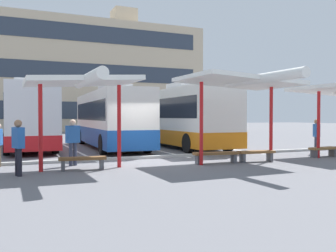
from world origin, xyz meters
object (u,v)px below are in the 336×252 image
object	(u,v)px
waiting_passenger_0	(18,143)
waiting_passenger_2	(73,139)
coach_bus_2	(175,118)
bench_4	(256,154)
waiting_shelter_1	(83,83)
coach_bus_0	(28,117)
waiting_passenger_1	(316,134)
bench_5	(323,150)
waiting_shelter_2	(242,83)
coach_bus_1	(110,120)
bench_3	(216,155)
bench_2	(83,160)

from	to	relation	value
waiting_passenger_0	waiting_passenger_2	bearing A→B (deg)	42.85
coach_bus_2	bench_4	xyz separation A→B (m)	(-0.29, -8.57, -1.43)
waiting_shelter_1	waiting_passenger_0	distance (m)	2.87
bench_4	waiting_passenger_2	world-z (taller)	waiting_passenger_2
waiting_shelter_1	waiting_passenger_0	size ratio (longest dim) A/B	2.62
coach_bus_0	waiting_passenger_1	size ratio (longest dim) A/B	6.12
coach_bus_2	bench_5	world-z (taller)	coach_bus_2
waiting_shelter_2	waiting_passenger_1	bearing A→B (deg)	16.71
waiting_passenger_1	coach_bus_1	bearing A→B (deg)	138.34
waiting_shelter_2	coach_bus_0	bearing A→B (deg)	124.36
waiting_passenger_2	coach_bus_2	bearing A→B (deg)	42.87
coach_bus_0	bench_3	distance (m)	12.16
waiting_passenger_0	bench_4	bearing A→B (deg)	0.21
bench_3	bench_4	world-z (taller)	same
coach_bus_1	waiting_shelter_1	bearing A→B (deg)	-110.42
coach_bus_0	waiting_passenger_1	bearing A→B (deg)	-35.02
bench_3	bench_2	bearing A→B (deg)	176.39
bench_3	waiting_passenger_1	size ratio (longest dim) A/B	1.09
coach_bus_0	coach_bus_2	size ratio (longest dim) A/B	0.88
bench_5	waiting_passenger_2	distance (m)	11.06
waiting_shelter_2	bench_3	xyz separation A→B (m)	(-0.90, 0.44, -2.82)
coach_bus_2	bench_4	bearing A→B (deg)	-91.90
coach_bus_0	bench_4	bearing A→B (deg)	-51.74
waiting_shelter_2	bench_4	bearing A→B (deg)	17.12
coach_bus_0	coach_bus_2	world-z (taller)	coach_bus_0
coach_bus_1	waiting_shelter_1	world-z (taller)	coach_bus_1
coach_bus_1	waiting_shelter_2	distance (m)	9.71
waiting_shelter_2	waiting_passenger_0	xyz separation A→B (m)	(-8.08, 0.24, -2.14)
waiting_shelter_1	bench_5	size ratio (longest dim) A/B	2.98
waiting_shelter_2	bench_4	world-z (taller)	waiting_shelter_2
waiting_passenger_2	bench_2	bearing A→B (deg)	-84.88
coach_bus_0	bench_4	xyz separation A→B (m)	(8.20, -10.40, -1.47)
waiting_passenger_0	waiting_passenger_1	xyz separation A→B (m)	(13.64, 1.42, -0.02)
coach_bus_0	waiting_passenger_1	distance (m)	15.72
waiting_shelter_1	waiting_passenger_2	xyz separation A→B (m)	(-0.12, 1.40, -1.96)
coach_bus_1	waiting_passenger_2	distance (m)	7.85
waiting_shelter_2	bench_3	size ratio (longest dim) A/B	2.84
coach_bus_1	waiting_shelter_2	world-z (taller)	coach_bus_1
coach_bus_2	waiting_shelter_2	xyz separation A→B (m)	(-1.19, -8.85, 1.39)
coach_bus_1	coach_bus_2	size ratio (longest dim) A/B	0.90
coach_bus_1	bench_4	distance (m)	9.73
coach_bus_2	waiting_passenger_2	world-z (taller)	coach_bus_2
coach_bus_1	bench_2	bearing A→B (deg)	-110.67
bench_3	bench_5	distance (m)	5.69
waiting_shelter_1	bench_3	size ratio (longest dim) A/B	2.45
coach_bus_1	bench_4	size ratio (longest dim) A/B	6.80
waiting_shelter_1	waiting_passenger_0	bearing A→B (deg)	-168.89
waiting_passenger_1	waiting_passenger_2	distance (m)	11.70
bench_2	bench_4	world-z (taller)	same
bench_3	bench_4	bearing A→B (deg)	-5.06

